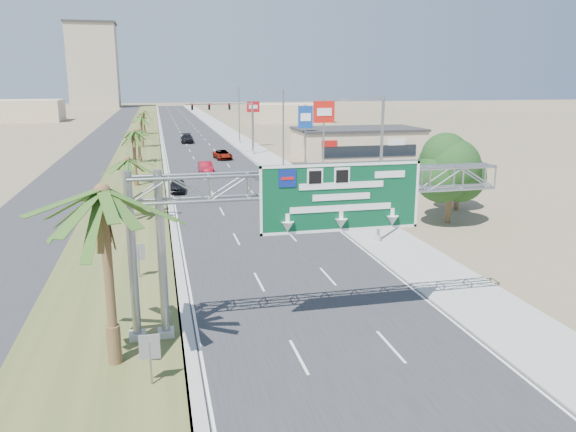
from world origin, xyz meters
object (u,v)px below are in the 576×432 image
at_px(store_building, 358,143).
at_px(car_left_lane, 177,186).
at_px(signal_mast, 239,123).
at_px(car_right_lane, 223,155).
at_px(palm_near, 102,193).
at_px(car_far, 187,139).
at_px(pole_sign_red_near, 324,117).
at_px(pole_sign_red_far, 253,110).
at_px(car_mid_lane, 206,168).
at_px(sign_gantry, 304,196).
at_px(pole_sign_blue, 305,120).

bearing_deg(store_building, car_left_lane, -140.68).
bearing_deg(signal_mast, car_right_lane, -125.73).
distance_m(palm_near, car_far, 84.05).
distance_m(car_left_lane, pole_sign_red_near, 18.15).
bearing_deg(pole_sign_red_far, store_building, -50.57).
bearing_deg(car_mid_lane, car_left_lane, -111.70).
distance_m(car_mid_lane, pole_sign_red_far, 29.15).
bearing_deg(car_right_lane, car_mid_lane, -111.04).
distance_m(sign_gantry, car_right_lane, 58.01).
bearing_deg(pole_sign_red_near, sign_gantry, -107.96).
height_order(signal_mast, car_left_lane, signal_mast).
distance_m(car_mid_lane, pole_sign_blue, 16.64).
xyz_separation_m(palm_near, pole_sign_blue, (22.03, 53.88, -1.05)).
xyz_separation_m(store_building, car_left_lane, (-27.37, -22.42, -1.33)).
xyz_separation_m(car_far, pole_sign_blue, (14.55, -29.61, 5.09)).
bearing_deg(store_building, pole_sign_red_near, -120.48).
relative_size(pole_sign_red_near, pole_sign_blue, 1.14).
xyz_separation_m(signal_mast, car_mid_lane, (-6.67, -16.79, -4.14)).
bearing_deg(car_mid_lane, pole_sign_red_far, 65.25).
bearing_deg(pole_sign_blue, signal_mast, 127.18).
bearing_deg(palm_near, car_mid_lane, 80.73).
relative_size(palm_near, car_left_lane, 2.12).
bearing_deg(pole_sign_red_far, pole_sign_red_near, -86.45).
relative_size(store_building, pole_sign_red_near, 1.99).
distance_m(signal_mast, pole_sign_red_near, 25.26).
bearing_deg(signal_mast, store_building, -19.54).
relative_size(car_far, pole_sign_red_far, 0.69).
xyz_separation_m(car_mid_lane, car_far, (-0.22, 36.31, 0.08)).
distance_m(store_building, car_left_lane, 35.41).
distance_m(palm_near, pole_sign_blue, 58.22).
relative_size(car_left_lane, pole_sign_red_far, 0.50).
bearing_deg(pole_sign_blue, car_right_lane, 152.10).
distance_m(palm_near, car_left_lane, 36.33).
relative_size(store_building, car_mid_lane, 4.20).
bearing_deg(pole_sign_red_far, signal_mast, -111.26).
distance_m(car_left_lane, car_far, 48.05).
distance_m(car_right_lane, car_far, 24.18).
xyz_separation_m(store_building, car_far, (-23.72, 25.49, -1.21)).
distance_m(store_building, pole_sign_red_near, 22.04).
relative_size(car_left_lane, car_mid_lane, 0.92).
distance_m(car_far, pole_sign_red_far, 15.43).
bearing_deg(sign_gantry, pole_sign_red_near, 72.04).
bearing_deg(palm_near, pole_sign_blue, 67.76).
bearing_deg(palm_near, car_far, 84.88).
distance_m(car_mid_lane, car_right_lane, 12.91).
bearing_deg(palm_near, car_right_lane, 79.33).
xyz_separation_m(sign_gantry, car_left_lane, (-4.31, 33.65, -5.39)).
bearing_deg(car_right_lane, pole_sign_red_far, 58.67).
bearing_deg(palm_near, pole_sign_red_near, 62.78).
distance_m(car_far, pole_sign_red_near, 46.24).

